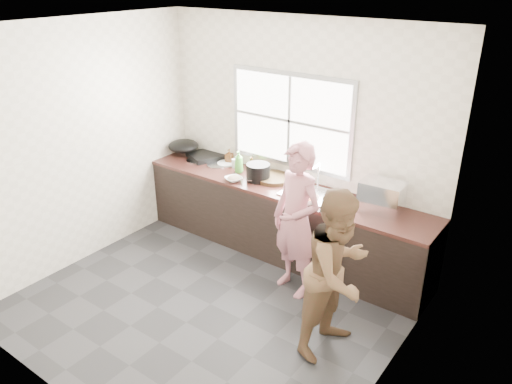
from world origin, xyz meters
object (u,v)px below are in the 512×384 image
Objects in this scene: person_side at (338,273)px; bottle_green at (239,162)px; cutting_board at (274,178)px; pot_lid_left at (196,160)px; pot_lid_right at (217,165)px; plate_food at (226,163)px; bowl_crabs at (307,200)px; dish_rack at (382,197)px; bowl_mince at (234,179)px; burner at (206,156)px; bottle_brown_short at (252,164)px; woman at (296,226)px; bowl_held at (293,197)px; glass_jar at (235,163)px; black_pot at (258,172)px; wok at (183,146)px; bottle_brown_tall at (229,157)px.

person_side is 5.54× the size of bottle_green.
cutting_board reaches higher than pot_lid_left.
plate_food is at bearing 57.32° from pot_lid_right.
bowl_crabs is at bearing -26.70° from cutting_board.
dish_rack is 2.51m from pot_lid_left.
bowl_mince is at bearing -29.08° from pot_lid_right.
bowl_mince is 0.86m from burner.
bottle_brown_short reaches higher than pot_lid_left.
bottle_green is (-1.20, 0.60, 0.24)m from woman.
woman is 2.00m from burner.
bowl_held is 1.15× the size of bottle_brown_short.
bottle_brown_short is 1.75m from dish_rack.
glass_jar reaches higher than bowl_crabs.
bowl_mince is 1.74× the size of glass_jar.
bowl_mince is at bearing -26.52° from burner.
burner is at bearing 176.32° from cutting_board.
glass_jar is at bearing 164.25° from bowl_crabs.
glass_jar is (-1.34, 0.70, 0.15)m from woman.
black_pot is 1.01m from burner.
burner is at bearing 73.01° from person_side.
bottle_green is 0.19m from bottle_brown_short.
bowl_crabs is 1.18× the size of bowl_held.
bowl_held is 0.96m from bottle_brown_short.
person_side reaches higher than bowl_held.
bowl_held is 0.44× the size of wok.
pot_lid_left is at bearing -176.19° from cutting_board.
bottle_brown_tall reaches higher than pot_lid_right.
bottle_green reaches higher than bottle_brown_tall.
bottle_brown_short reaches higher than plate_food.
glass_jar reaches higher than bowl_held.
bottle_green reaches higher than burner.
glass_jar is at bearing 18.78° from pot_lid_right.
cutting_board is at bearing 7.70° from bottle_green.
burner is 1.58× the size of pot_lid_left.
cutting_board is (-1.47, 1.18, 0.11)m from person_side.
dish_rack is at bearing 9.50° from bowl_mince.
dish_rack is at bearing -2.41° from plate_food.
bowl_mince is 1.10× the size of bowl_held.
wok is (-1.03, -0.12, 0.06)m from bottle_brown_short.
dish_rack is 1.65× the size of pot_lid_left.
person_side is at bearing -25.34° from bowl_mince.
black_pot is at bearing 41.51° from bowl_mince.
bottle_green reaches higher than black_pot.
glass_jar is 0.82m from wok.
woman is 1.52m from glass_jar.
plate_food is at bearing 19.87° from pot_lid_left.
woman reaches higher than pot_lid_left.
pot_lid_left is at bearing 163.68° from bowl_mince.
person_side reaches higher than glass_jar.
bottle_brown_short reaches higher than pot_lid_right.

